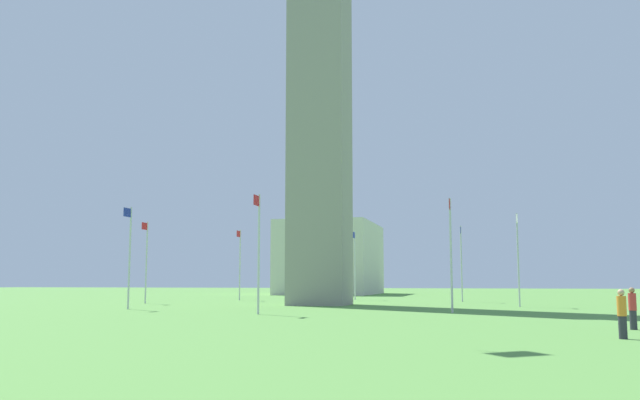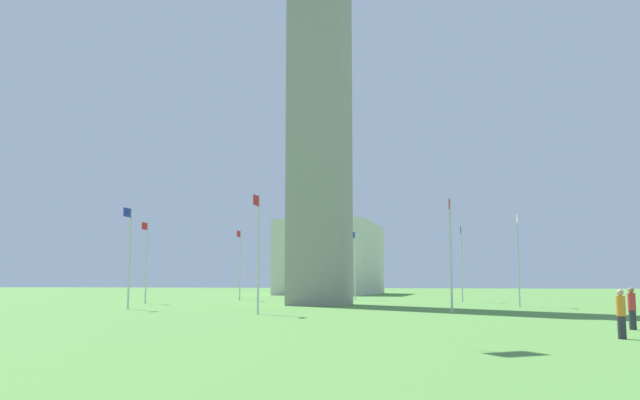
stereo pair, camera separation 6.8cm
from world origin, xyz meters
The scene contains 13 objects.
ground_plane centered at (0.00, 0.00, 0.00)m, with size 260.00×260.00×0.00m, color #548C3D.
obelisk_monument centered at (0.00, 0.00, 21.91)m, with size 4.82×4.82×43.81m.
flagpole_n centered at (16.29, 0.00, 4.08)m, with size 1.12×0.14×7.40m.
flagpole_ne centered at (11.54, 11.47, 4.08)m, with size 1.12×0.14×7.40m.
flagpole_e centered at (0.06, 16.22, 4.08)m, with size 1.12×0.14×7.40m.
flagpole_se centered at (-11.41, 11.47, 4.08)m, with size 1.12×0.14×7.40m.
flagpole_s centered at (-16.16, 0.00, 4.08)m, with size 1.12×0.14×7.40m.
flagpole_sw centered at (-11.41, -11.47, 4.08)m, with size 1.12×0.14×7.40m.
flagpole_w centered at (0.06, -16.22, 4.08)m, with size 1.12×0.14×7.40m.
flagpole_nw centered at (11.54, -11.47, 4.08)m, with size 1.12×0.14×7.40m.
person_orange_shirt centered at (29.80, 18.15, 0.87)m, with size 0.32×0.32×1.74m.
person_red_shirt centered at (24.83, 19.50, 0.88)m, with size 0.32×0.32×1.76m.
distant_building centered at (-45.27, -9.07, 5.40)m, with size 19.75×13.37×10.79m.
Camera 2 is at (55.61, 13.42, 2.04)m, focal length 37.61 mm.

